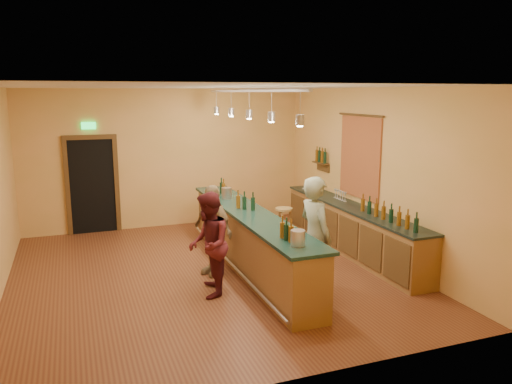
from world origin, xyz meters
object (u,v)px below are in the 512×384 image
object	(u,v)px
back_counter	(352,228)
customer_a	(209,245)
tasting_bar	(249,236)
bartender	(315,237)
bar_stool	(284,215)
customer_b	(213,230)

from	to	relation	value
back_counter	customer_a	distance (m)	3.37
tasting_bar	bartender	world-z (taller)	bartender
bartender	customer_a	bearing A→B (deg)	62.07
back_counter	tasting_bar	size ratio (longest dim) A/B	0.89
customer_a	bar_stool	bearing A→B (deg)	149.39
tasting_bar	customer_b	world-z (taller)	customer_b
back_counter	bartender	bearing A→B (deg)	-135.19
tasting_bar	customer_a	size ratio (longest dim) A/B	3.13
bartender	back_counter	bearing A→B (deg)	-53.02
back_counter	customer_b	world-z (taller)	customer_b
bar_stool	customer_a	bearing A→B (deg)	-135.65
tasting_bar	bar_stool	xyz separation A→B (m)	(1.21, 1.26, -0.01)
customer_a	customer_b	size ratio (longest dim) A/B	1.03
bar_stool	customer_b	bearing A→B (deg)	-145.91
bartender	bar_stool	world-z (taller)	bartender
back_counter	customer_b	bearing A→B (deg)	-175.95
tasting_bar	bartender	bearing A→B (deg)	-69.19
bartender	bar_stool	size ratio (longest dim) A/B	2.52
bar_stool	tasting_bar	bearing A→B (deg)	-133.96
bartender	customer_a	distance (m)	1.64
bartender	customer_b	bearing A→B (deg)	32.90
tasting_bar	customer_b	distance (m)	0.70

